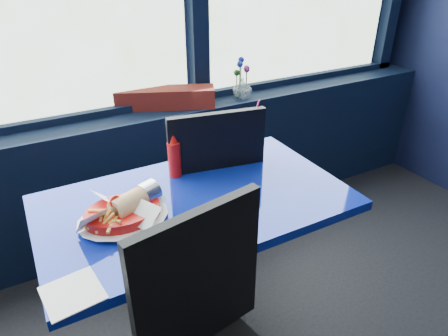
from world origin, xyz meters
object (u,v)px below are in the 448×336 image
planter_box (165,98)px  soda_cup (250,142)px  ketchup_bottle (174,157)px  food_basket (124,211)px  chair_near_back (202,187)px  near_table (197,235)px  flower_vase (242,86)px

planter_box → soda_cup: soda_cup is taller
planter_box → ketchup_bottle: 0.73m
ketchup_bottle → soda_cup: bearing=0.4°
food_basket → chair_near_back: bearing=37.2°
near_table → flower_vase: flower_vase is taller
near_table → soda_cup: size_ratio=4.19×
near_table → chair_near_back: 0.36m
chair_near_back → food_basket: bearing=45.2°
flower_vase → food_basket: (-0.99, -0.84, -0.09)m
near_table → planter_box: (0.23, 0.90, 0.29)m
food_basket → ketchup_bottle: (0.29, 0.22, 0.05)m
planter_box → flower_vase: 0.48m
near_table → ketchup_bottle: (0.00, 0.21, 0.27)m
near_table → ketchup_bottle: ketchup_bottle is taller
food_basket → ketchup_bottle: size_ratio=1.45×
near_table → flower_vase: 1.13m
food_basket → planter_box: bearing=62.7°
chair_near_back → planter_box: 0.65m
soda_cup → near_table: bearing=-150.9°
planter_box → flower_vase: flower_vase is taller
ketchup_bottle → chair_near_back: bearing=31.0°
food_basket → soda_cup: soda_cup is taller
chair_near_back → near_table: bearing=71.4°
flower_vase → soda_cup: 0.70m
planter_box → soda_cup: size_ratio=1.98×
near_table → planter_box: 0.98m
food_basket → soda_cup: (0.67, 0.22, 0.03)m
chair_near_back → food_basket: 0.59m
near_table → soda_cup: soda_cup is taller
chair_near_back → flower_vase: (0.54, 0.52, 0.29)m
food_basket → near_table: bearing=3.5°
flower_vase → food_basket: flower_vase is taller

